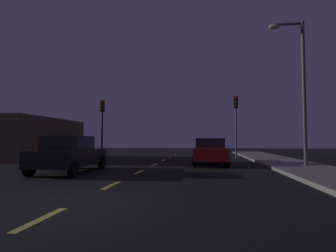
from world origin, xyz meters
The scene contains 15 objects.
ground_plane centered at (0.00, 7.00, 0.00)m, with size 80.00×80.00×0.00m, color black.
sidewalk_curb_right centered at (7.50, 7.00, 0.07)m, with size 3.00×40.00×0.15m, color gray.
lane_stripe_nearest centered at (0.00, -1.20, 0.00)m, with size 0.16×1.60×0.01m, color #EACC4C.
lane_stripe_second centered at (0.00, 2.60, 0.00)m, with size 0.16×1.60×0.01m, color #EACC4C.
lane_stripe_third centered at (0.00, 6.40, 0.00)m, with size 0.16×1.60×0.01m, color #EACC4C.
lane_stripe_fourth centered at (0.00, 10.20, 0.00)m, with size 0.16×1.60×0.01m, color #EACC4C.
lane_stripe_fifth centered at (0.00, 14.00, 0.00)m, with size 0.16×1.60×0.01m, color #EACC4C.
lane_stripe_sixth centered at (0.00, 17.80, 0.00)m, with size 0.16×1.60×0.01m, color #EACC4C.
lane_stripe_seventh centered at (0.00, 21.60, 0.00)m, with size 0.16×1.60×0.01m, color #EACC4C.
traffic_signal_left centered at (-5.21, 15.88, 3.22)m, with size 0.32×0.38×4.56m.
traffic_signal_right centered at (5.19, 15.88, 3.30)m, with size 0.32×0.38×4.70m.
car_stopped_ahead centered at (3.13, 10.54, 0.77)m, with size 1.92×4.53×1.50m.
car_adjacent_lane centered at (-2.98, 5.92, 0.79)m, with size 2.11×4.59×1.57m.
street_lamp_right centered at (7.55, 8.98, 4.42)m, with size 1.76×0.36×7.39m.
storefront_left centered at (-10.11, 14.24, 1.52)m, with size 4.22×8.97×3.03m, color brown.
Camera 1 is at (2.84, -5.96, 1.37)m, focal length 30.66 mm.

